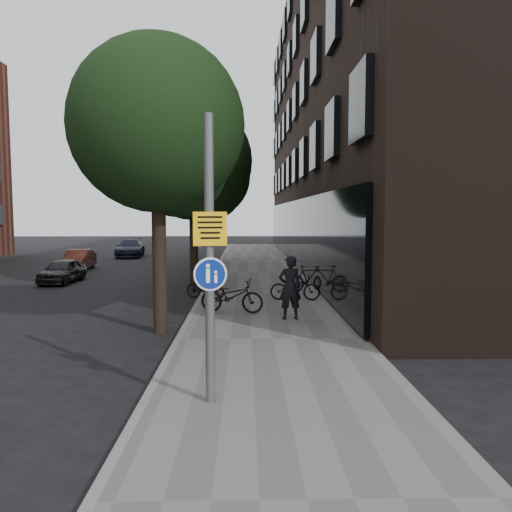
{
  "coord_description": "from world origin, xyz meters",
  "views": [
    {
      "loc": [
        -0.39,
        -8.28,
        3.09
      ],
      "look_at": [
        -0.12,
        4.46,
        2.0
      ],
      "focal_mm": 35.0,
      "sensor_mm": 36.0,
      "label": 1
    }
  ],
  "objects_px": {
    "signpost": "(210,259)",
    "parked_bike_facade_near": "(295,287)",
    "pedestrian": "(290,287)",
    "parked_car_near": "(62,271)"
  },
  "relations": [
    {
      "from": "pedestrian",
      "to": "parked_car_near",
      "type": "height_order",
      "value": "pedestrian"
    },
    {
      "from": "signpost",
      "to": "pedestrian",
      "type": "relative_size",
      "value": 2.49
    },
    {
      "from": "signpost",
      "to": "parked_car_near",
      "type": "relative_size",
      "value": 1.42
    },
    {
      "from": "parked_bike_facade_near",
      "to": "pedestrian",
      "type": "bearing_deg",
      "value": 177.22
    },
    {
      "from": "signpost",
      "to": "parked_car_near",
      "type": "bearing_deg",
      "value": 106.34
    },
    {
      "from": "signpost",
      "to": "pedestrian",
      "type": "xyz_separation_m",
      "value": [
        1.8,
        6.14,
        -1.36
      ]
    },
    {
      "from": "pedestrian",
      "to": "parked_bike_facade_near",
      "type": "height_order",
      "value": "pedestrian"
    },
    {
      "from": "pedestrian",
      "to": "parked_car_near",
      "type": "relative_size",
      "value": 0.57
    },
    {
      "from": "pedestrian",
      "to": "signpost",
      "type": "bearing_deg",
      "value": 64.04
    },
    {
      "from": "signpost",
      "to": "parked_bike_facade_near",
      "type": "relative_size",
      "value": 2.62
    }
  ]
}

